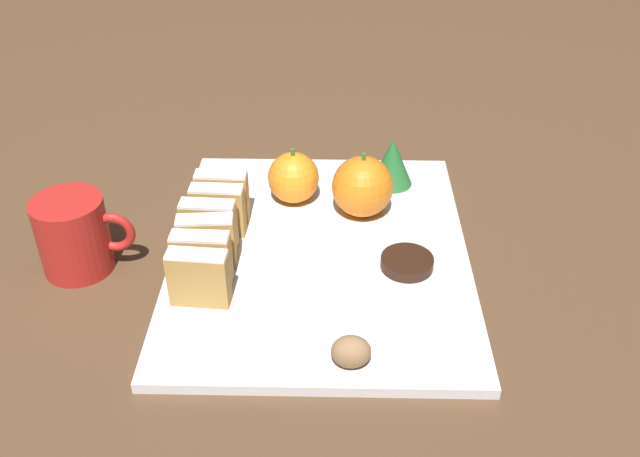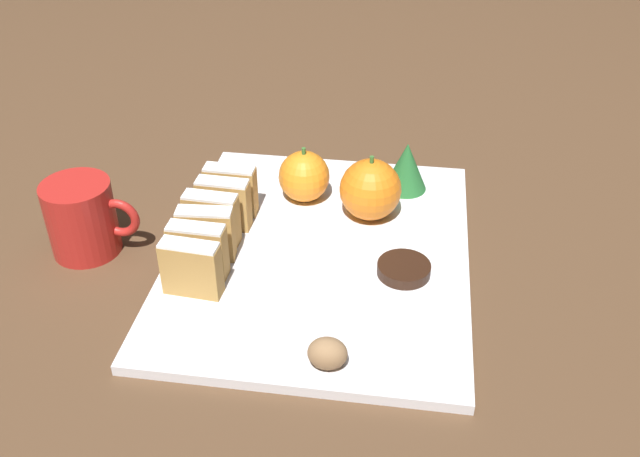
% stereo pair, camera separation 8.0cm
% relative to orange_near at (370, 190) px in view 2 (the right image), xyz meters
% --- Properties ---
extents(ground_plane, '(6.00, 6.00, 0.00)m').
position_rel_orange_near_xyz_m(ground_plane, '(-0.05, -0.08, -0.05)').
color(ground_plane, '#513823').
extents(serving_platter, '(0.34, 0.42, 0.01)m').
position_rel_orange_near_xyz_m(serving_platter, '(-0.05, -0.08, -0.04)').
color(serving_platter, white).
rests_on(serving_platter, ground_plane).
extents(stollen_slice_front, '(0.06, 0.03, 0.06)m').
position_rel_orange_near_xyz_m(stollen_slice_front, '(-0.17, -0.17, -0.01)').
color(stollen_slice_front, '#B28442').
rests_on(stollen_slice_front, serving_platter).
extents(stollen_slice_second, '(0.06, 0.02, 0.06)m').
position_rel_orange_near_xyz_m(stollen_slice_second, '(-0.17, -0.14, -0.01)').
color(stollen_slice_second, '#B28442').
rests_on(stollen_slice_second, serving_platter).
extents(stollen_slice_third, '(0.06, 0.03, 0.06)m').
position_rel_orange_near_xyz_m(stollen_slice_third, '(-0.17, -0.11, -0.01)').
color(stollen_slice_third, '#B28442').
rests_on(stollen_slice_third, serving_platter).
extents(stollen_slice_fourth, '(0.06, 0.03, 0.06)m').
position_rel_orange_near_xyz_m(stollen_slice_fourth, '(-0.17, -0.08, -0.01)').
color(stollen_slice_fourth, '#B28442').
rests_on(stollen_slice_fourth, serving_platter).
extents(stollen_slice_fifth, '(0.06, 0.02, 0.06)m').
position_rel_orange_near_xyz_m(stollen_slice_fifth, '(-0.17, -0.05, -0.01)').
color(stollen_slice_fifth, '#B28442').
rests_on(stollen_slice_fifth, serving_platter).
extents(stollen_slice_sixth, '(0.06, 0.02, 0.06)m').
position_rel_orange_near_xyz_m(stollen_slice_sixth, '(-0.17, -0.02, -0.01)').
color(stollen_slice_sixth, '#B28442').
rests_on(stollen_slice_sixth, serving_platter).
extents(orange_near, '(0.07, 0.07, 0.08)m').
position_rel_orange_near_xyz_m(orange_near, '(0.00, 0.00, 0.00)').
color(orange_near, orange).
rests_on(orange_near, serving_platter).
extents(orange_far, '(0.06, 0.06, 0.07)m').
position_rel_orange_near_xyz_m(orange_far, '(-0.09, 0.03, -0.01)').
color(orange_far, orange).
rests_on(orange_far, serving_platter).
extents(walnut, '(0.04, 0.03, 0.03)m').
position_rel_orange_near_xyz_m(walnut, '(-0.02, -0.26, -0.02)').
color(walnut, '#8E6B47').
rests_on(walnut, serving_platter).
extents(chocolate_cookie, '(0.06, 0.06, 0.01)m').
position_rel_orange_near_xyz_m(chocolate_cookie, '(0.05, -0.11, -0.03)').
color(chocolate_cookie, black).
rests_on(chocolate_cookie, serving_platter).
extents(evergreen_sprig, '(0.06, 0.06, 0.06)m').
position_rel_orange_near_xyz_m(evergreen_sprig, '(0.04, 0.07, -0.00)').
color(evergreen_sprig, '#23662D').
rests_on(evergreen_sprig, serving_platter).
extents(coffee_mug, '(0.11, 0.08, 0.09)m').
position_rel_orange_near_xyz_m(coffee_mug, '(-0.32, -0.10, -0.00)').
color(coffee_mug, red).
rests_on(coffee_mug, ground_plane).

